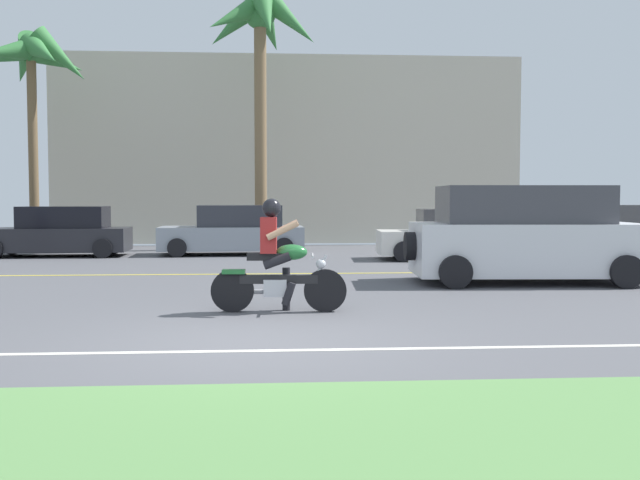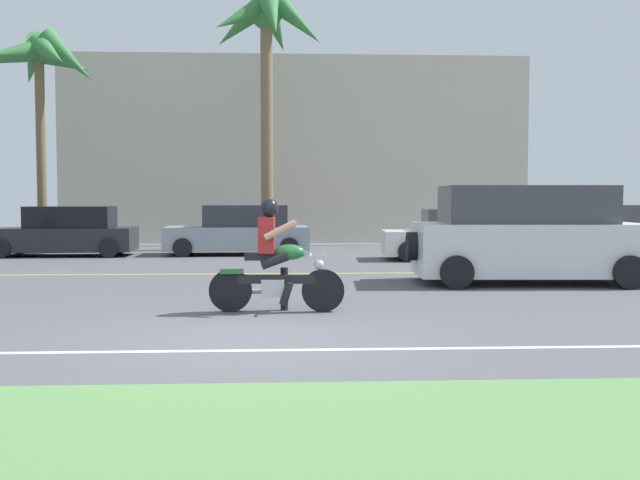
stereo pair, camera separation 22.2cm
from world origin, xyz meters
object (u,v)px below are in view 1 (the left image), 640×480
Objects in this scene: motorcyclist at (278,264)px; parked_car_1 at (234,231)px; parked_car_3 at (626,233)px; parked_car_0 at (58,233)px; palm_tree_1 at (32,63)px; suv_nearby at (524,236)px; palm_tree_2 at (259,35)px; parked_car_2 at (457,236)px.

motorcyclist is 11.37m from parked_car_1.
parked_car_1 is 11.49m from parked_car_3.
palm_tree_1 reaches higher than parked_car_0.
parked_car_0 is (-6.38, 10.99, -0.03)m from motorcyclist.
suv_nearby is 10.04m from parked_car_1.
palm_tree_1 is 7.51m from palm_tree_2.
motorcyclist is 6.10m from suv_nearby.
palm_tree_2 is (-0.46, 13.81, 6.48)m from motorcyclist.
palm_tree_1 is (-17.98, 4.46, 5.42)m from parked_car_3.
parked_car_0 is 0.97× the size of parked_car_1.
palm_tree_1 is 0.84× the size of palm_tree_2.
palm_tree_2 reaches higher than parked_car_3.
parked_car_3 is 0.49× the size of palm_tree_1.
palm_tree_1 is (-1.51, 2.68, 5.44)m from parked_car_0.
parked_car_2 is 14.84m from palm_tree_1.
palm_tree_2 is at bearing 25.44° from parked_car_0.
motorcyclist is 0.56× the size of parked_car_3.
suv_nearby reaches higher than parked_car_3.
parked_car_0 is at bearing -154.56° from palm_tree_2.
parked_car_3 is (4.95, 0.09, 0.05)m from parked_car_2.
parked_car_3 is 19.30m from palm_tree_1.
suv_nearby is at bearing -38.37° from palm_tree_1.
parked_car_2 is 9.79m from palm_tree_2.
motorcyclist reaches higher than parked_car_3.
parked_car_0 is at bearing 120.14° from motorcyclist.
parked_car_2 is at bearing -39.91° from palm_tree_2.
parked_car_0 is (-11.41, 7.55, -0.26)m from suv_nearby.
parked_car_3 is at bearing -13.93° from palm_tree_1.
parked_car_3 reaches higher than parked_car_1.
palm_tree_1 is (-7.89, 13.67, 5.41)m from motorcyclist.
palm_tree_2 reaches higher than motorcyclist.
parked_car_3 is at bearing -23.54° from palm_tree_2.
parked_car_0 is at bearing -176.56° from parked_car_1.
palm_tree_1 is (-12.92, 10.23, 5.18)m from suv_nearby.
motorcyclist reaches higher than parked_car_2.
palm_tree_1 reaches higher than parked_car_3.
palm_tree_1 is at bearing 119.36° from parked_car_0.
motorcyclist reaches higher than parked_car_1.
suv_nearby is at bearing -91.05° from parked_car_2.
suv_nearby is 13.29m from palm_tree_2.
parked_car_1 is at bearing 3.44° from parked_car_0.
suv_nearby is at bearing -33.49° from parked_car_0.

